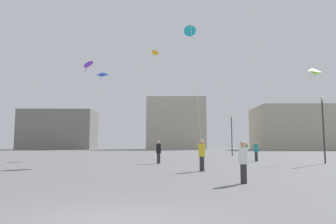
{
  "coord_description": "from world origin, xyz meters",
  "views": [
    {
      "loc": [
        1.35,
        -5.69,
        1.48
      ],
      "look_at": [
        0.0,
        20.61,
        4.31
      ],
      "focal_mm": 32.42,
      "sensor_mm": 36.0,
      "label": 1
    }
  ],
  "objects_px": {
    "kite_lime_delta": "(314,73)",
    "building_right_hall": "(300,128)",
    "person_in_black": "(159,151)",
    "kite_violet_diamond": "(89,65)",
    "person_in_green": "(246,149)",
    "lamppost_east": "(232,129)",
    "lamppost_west": "(323,119)",
    "person_in_white": "(243,160)",
    "person_in_teal": "(256,150)",
    "building_left_hall": "(59,130)",
    "kite_cobalt_delta": "(107,77)",
    "person_in_yellow": "(202,154)",
    "kite_amber_diamond": "(157,54)",
    "building_centre_hall": "(176,124)",
    "kite_cyan_diamond": "(190,31)"
  },
  "relations": [
    {
      "from": "kite_violet_diamond",
      "to": "kite_cobalt_delta",
      "type": "relative_size",
      "value": 0.34
    },
    {
      "from": "person_in_black",
      "to": "kite_violet_diamond",
      "type": "height_order",
      "value": "kite_violet_diamond"
    },
    {
      "from": "person_in_black",
      "to": "kite_violet_diamond",
      "type": "bearing_deg",
      "value": -168.82
    },
    {
      "from": "kite_amber_diamond",
      "to": "building_centre_hall",
      "type": "bearing_deg",
      "value": 88.98
    },
    {
      "from": "person_in_yellow",
      "to": "person_in_black",
      "type": "relative_size",
      "value": 0.98
    },
    {
      "from": "building_right_hall",
      "to": "person_in_white",
      "type": "bearing_deg",
      "value": -111.94
    },
    {
      "from": "person_in_teal",
      "to": "kite_violet_diamond",
      "type": "distance_m",
      "value": 15.93
    },
    {
      "from": "kite_lime_delta",
      "to": "building_right_hall",
      "type": "distance_m",
      "value": 65.41
    },
    {
      "from": "person_in_green",
      "to": "lamppost_west",
      "type": "relative_size",
      "value": 0.32
    },
    {
      "from": "person_in_yellow",
      "to": "building_right_hall",
      "type": "xyz_separation_m",
      "value": [
        32.63,
        72.53,
        5.22
      ]
    },
    {
      "from": "person_in_teal",
      "to": "building_centre_hall",
      "type": "xyz_separation_m",
      "value": [
        -8.77,
        69.43,
        6.95
      ]
    },
    {
      "from": "person_in_teal",
      "to": "kite_amber_diamond",
      "type": "relative_size",
      "value": 0.14
    },
    {
      "from": "kite_amber_diamond",
      "to": "lamppost_east",
      "type": "bearing_deg",
      "value": 12.24
    },
    {
      "from": "person_in_green",
      "to": "kite_violet_diamond",
      "type": "height_order",
      "value": "kite_violet_diamond"
    },
    {
      "from": "person_in_green",
      "to": "kite_lime_delta",
      "type": "height_order",
      "value": "kite_lime_delta"
    },
    {
      "from": "kite_cobalt_delta",
      "to": "building_centre_hall",
      "type": "xyz_separation_m",
      "value": [
        8.46,
        55.43,
        -3.1
      ]
    },
    {
      "from": "building_centre_hall",
      "to": "person_in_yellow",
      "type": "bearing_deg",
      "value": -87.58
    },
    {
      "from": "building_centre_hall",
      "to": "lamppost_west",
      "type": "height_order",
      "value": "building_centre_hall"
    },
    {
      "from": "building_right_hall",
      "to": "lamppost_east",
      "type": "bearing_deg",
      "value": -118.79
    },
    {
      "from": "person_in_white",
      "to": "kite_lime_delta",
      "type": "bearing_deg",
      "value": -179.25
    },
    {
      "from": "lamppost_east",
      "to": "building_right_hall",
      "type": "bearing_deg",
      "value": 61.21
    },
    {
      "from": "person_in_white",
      "to": "building_right_hall",
      "type": "relative_size",
      "value": 0.06
    },
    {
      "from": "person_in_black",
      "to": "lamppost_west",
      "type": "xyz_separation_m",
      "value": [
        13.02,
        0.68,
        2.55
      ]
    },
    {
      "from": "lamppost_east",
      "to": "kite_lime_delta",
      "type": "bearing_deg",
      "value": -64.21
    },
    {
      "from": "building_left_hall",
      "to": "lamppost_west",
      "type": "relative_size",
      "value": 4.21
    },
    {
      "from": "lamppost_east",
      "to": "lamppost_west",
      "type": "height_order",
      "value": "lamppost_east"
    },
    {
      "from": "lamppost_west",
      "to": "person_in_white",
      "type": "bearing_deg",
      "value": -124.73
    },
    {
      "from": "building_right_hall",
      "to": "person_in_black",
      "type": "bearing_deg",
      "value": -118.39
    },
    {
      "from": "person_in_white",
      "to": "building_right_hall",
      "type": "bearing_deg",
      "value": -170.06
    },
    {
      "from": "person_in_teal",
      "to": "building_left_hall",
      "type": "bearing_deg",
      "value": 87.98
    },
    {
      "from": "kite_amber_diamond",
      "to": "kite_lime_delta",
      "type": "xyz_separation_m",
      "value": [
        15.45,
        -9.82,
        -5.06
      ]
    },
    {
      "from": "person_in_white",
      "to": "person_in_black",
      "type": "xyz_separation_m",
      "value": [
        -4.25,
        11.97,
        0.1
      ]
    },
    {
      "from": "building_centre_hall",
      "to": "building_right_hall",
      "type": "height_order",
      "value": "building_centre_hall"
    },
    {
      "from": "kite_lime_delta",
      "to": "building_right_hall",
      "type": "xyz_separation_m",
      "value": [
        21.61,
        61.71,
        -1.85
      ]
    },
    {
      "from": "person_in_black",
      "to": "building_left_hall",
      "type": "xyz_separation_m",
      "value": [
        -36.39,
        67.69,
        4.97
      ]
    },
    {
      "from": "person_in_black",
      "to": "kite_cobalt_delta",
      "type": "height_order",
      "value": "kite_cobalt_delta"
    },
    {
      "from": "lamppost_east",
      "to": "kite_cobalt_delta",
      "type": "bearing_deg",
      "value": 175.11
    },
    {
      "from": "lamppost_west",
      "to": "person_in_green",
      "type": "bearing_deg",
      "value": 111.38
    },
    {
      "from": "person_in_green",
      "to": "kite_lime_delta",
      "type": "xyz_separation_m",
      "value": [
        4.99,
        -6.71,
        7.1
      ]
    },
    {
      "from": "kite_cyan_diamond",
      "to": "kite_amber_diamond",
      "type": "distance_m",
      "value": 9.02
    },
    {
      "from": "lamppost_east",
      "to": "lamppost_west",
      "type": "bearing_deg",
      "value": -72.8
    },
    {
      "from": "lamppost_west",
      "to": "kite_violet_diamond",
      "type": "bearing_deg",
      "value": -172.02
    },
    {
      "from": "kite_lime_delta",
      "to": "building_left_hall",
      "type": "xyz_separation_m",
      "value": [
        -50.39,
        63.51,
        -2.08
      ]
    },
    {
      "from": "person_in_yellow",
      "to": "kite_cyan_diamond",
      "type": "height_order",
      "value": "kite_cyan_diamond"
    },
    {
      "from": "person_in_teal",
      "to": "building_left_hall",
      "type": "relative_size",
      "value": 0.08
    },
    {
      "from": "person_in_black",
      "to": "kite_cobalt_delta",
      "type": "bearing_deg",
      "value": 107.91
    },
    {
      "from": "person_in_white",
      "to": "lamppost_east",
      "type": "bearing_deg",
      "value": -156.22
    },
    {
      "from": "lamppost_west",
      "to": "building_right_hall",
      "type": "bearing_deg",
      "value": 70.89
    },
    {
      "from": "person_in_white",
      "to": "kite_cobalt_delta",
      "type": "distance_m",
      "value": 33.86
    },
    {
      "from": "person_in_teal",
      "to": "lamppost_east",
      "type": "distance_m",
      "value": 12.8
    }
  ]
}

